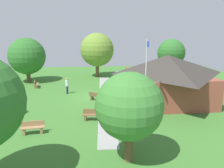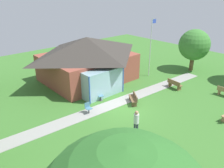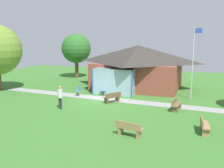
# 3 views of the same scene
# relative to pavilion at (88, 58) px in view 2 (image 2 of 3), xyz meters

# --- Properties ---
(ground_plane) EXTENTS (44.00, 44.00, 0.00)m
(ground_plane) POSITION_rel_pavilion_xyz_m (-1.29, -6.85, -2.31)
(ground_plane) COLOR #3D752D
(pavilion) EXTENTS (9.36, 8.60, 4.43)m
(pavilion) POSITION_rel_pavilion_xyz_m (0.00, 0.00, 0.00)
(pavilion) COLOR brown
(pavilion) RESTS_ON ground_plane
(footpath) EXTENTS (21.69, 2.57, 0.03)m
(footpath) POSITION_rel_pavilion_xyz_m (-1.29, -5.77, -2.29)
(footpath) COLOR #999993
(footpath) RESTS_ON ground_plane
(flagpole) EXTENTS (0.64, 0.08, 6.12)m
(flagpole) POSITION_rel_pavilion_xyz_m (5.65, -3.38, 1.05)
(flagpole) COLOR silver
(flagpole) RESTS_ON ground_plane
(bench_mid_right) EXTENTS (0.61, 1.54, 0.84)m
(bench_mid_right) POSITION_rel_pavilion_xyz_m (4.83, -7.21, -1.90)
(bench_mid_right) COLOR brown
(bench_mid_right) RESTS_ON ground_plane
(bench_rear_near_path) EXTENTS (1.20, 1.49, 0.84)m
(bench_rear_near_path) POSITION_rel_pavilion_xyz_m (-0.29, -6.73, -1.90)
(bench_rear_near_path) COLOR brown
(bench_rear_near_path) RESTS_ON ground_plane
(patio_chair_porch_left) EXTENTS (0.55, 0.55, 0.86)m
(patio_chair_porch_left) POSITION_rel_pavilion_xyz_m (-1.98, -4.47, -1.89)
(patio_chair_porch_left) COLOR teal
(patio_chair_porch_left) RESTS_ON ground_plane
(patio_chair_west) EXTENTS (0.46, 0.46, 0.86)m
(patio_chair_west) POSITION_rel_pavilion_xyz_m (-4.05, -5.56, -1.89)
(patio_chair_west) COLOR teal
(patio_chair_west) RESTS_ON ground_plane
(visitor_strolling_lawn) EXTENTS (0.34, 0.34, 1.74)m
(visitor_strolling_lawn) POSITION_rel_pavilion_xyz_m (-3.28, -9.79, -1.29)
(visitor_strolling_lawn) COLOR #2D3347
(visitor_strolling_lawn) RESTS_ON ground_plane
(tree_east_hedge) EXTENTS (3.44, 3.44, 4.71)m
(tree_east_hedge) POSITION_rel_pavilion_xyz_m (10.71, -5.47, 0.67)
(tree_east_hedge) COLOR brown
(tree_east_hedge) RESTS_ON ground_plane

